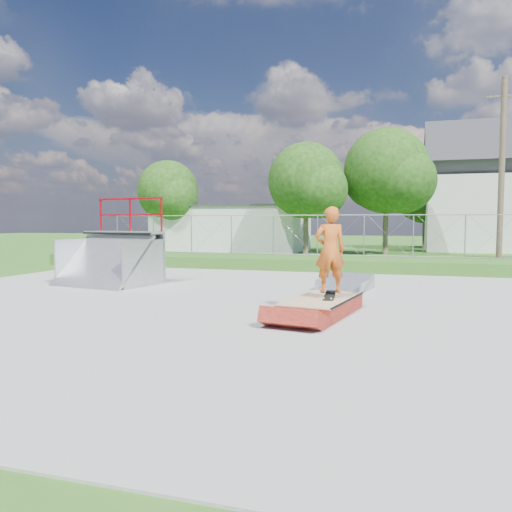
# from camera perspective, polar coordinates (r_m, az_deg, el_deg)

# --- Properties ---
(ground) EXTENTS (120.00, 120.00, 0.00)m
(ground) POSITION_cam_1_polar(r_m,az_deg,el_deg) (11.94, -1.70, -5.74)
(ground) COLOR #2A5D1A
(ground) RESTS_ON ground
(concrete_pad) EXTENTS (20.00, 16.00, 0.04)m
(concrete_pad) POSITION_cam_1_polar(r_m,az_deg,el_deg) (11.94, -1.70, -5.64)
(concrete_pad) COLOR #9A9A97
(concrete_pad) RESTS_ON ground
(grass_berm) EXTENTS (24.00, 3.00, 0.50)m
(grass_berm) POSITION_cam_1_polar(r_m,az_deg,el_deg) (21.07, 6.55, -0.84)
(grass_berm) COLOR #2A5D1A
(grass_berm) RESTS_ON ground
(grind_box) EXTENTS (1.56, 2.59, 0.36)m
(grind_box) POSITION_cam_1_polar(r_m,az_deg,el_deg) (10.89, 7.53, -5.75)
(grind_box) COLOR maroon
(grind_box) RESTS_ON concrete_pad
(quarter_pipe) EXTENTS (3.13, 2.78, 2.78)m
(quarter_pipe) POSITION_cam_1_polar(r_m,az_deg,el_deg) (16.35, -16.70, 1.63)
(quarter_pipe) COLOR #A2A4AA
(quarter_pipe) RESTS_ON concrete_pad
(flat_bank_ramp) EXTENTS (1.62, 1.69, 0.42)m
(flat_bank_ramp) POSITION_cam_1_polar(r_m,az_deg,el_deg) (14.86, 10.15, -3.06)
(flat_bank_ramp) COLOR #A2A4AA
(flat_bank_ramp) RESTS_ON concrete_pad
(skateboard) EXTENTS (0.26, 0.80, 0.13)m
(skateboard) POSITION_cam_1_polar(r_m,az_deg,el_deg) (10.90, 8.40, -4.55)
(skateboard) COLOR black
(skateboard) RESTS_ON grind_box
(skater) EXTENTS (0.80, 0.68, 1.85)m
(skater) POSITION_cam_1_polar(r_m,az_deg,el_deg) (10.80, 8.45, 0.30)
(skater) COLOR #C6591C
(skater) RESTS_ON grind_box
(concrete_stairs) EXTENTS (1.50, 1.60, 0.80)m
(concrete_stairs) POSITION_cam_1_polar(r_m,az_deg,el_deg) (23.39, -14.78, -0.10)
(concrete_stairs) COLOR #9A9A97
(concrete_stairs) RESTS_ON ground
(chain_link_fence) EXTENTS (20.00, 0.06, 1.80)m
(chain_link_fence) POSITION_cam_1_polar(r_m,az_deg,el_deg) (21.99, 7.04, 2.36)
(chain_link_fence) COLOR gray
(chain_link_fence) RESTS_ON grass_berm
(utility_building_flat) EXTENTS (10.00, 6.00, 3.00)m
(utility_building_flat) POSITION_cam_1_polar(r_m,az_deg,el_deg) (35.18, -2.66, 3.15)
(utility_building_flat) COLOR white
(utility_building_flat) RESTS_ON ground
(gable_house) EXTENTS (8.40, 6.08, 8.94)m
(gable_house) POSITION_cam_1_polar(r_m,az_deg,el_deg) (37.57, 25.03, 6.40)
(gable_house) COLOR white
(gable_house) RESTS_ON ground
(utility_pole) EXTENTS (0.24, 0.24, 8.00)m
(utility_pole) POSITION_cam_1_polar(r_m,az_deg,el_deg) (23.54, 26.26, 8.42)
(utility_pole) COLOR brown
(utility_pole) RESTS_ON ground
(tree_left_near) EXTENTS (4.76, 4.48, 6.65)m
(tree_left_near) POSITION_cam_1_polar(r_m,az_deg,el_deg) (29.59, 6.16, 8.28)
(tree_left_near) COLOR brown
(tree_left_near) RESTS_ON ground
(tree_center) EXTENTS (5.44, 5.12, 7.60)m
(tree_center) POSITION_cam_1_polar(r_m,az_deg,el_deg) (31.11, 15.20, 9.07)
(tree_center) COLOR brown
(tree_center) RESTS_ON ground
(tree_left_far) EXTENTS (4.42, 4.16, 6.18)m
(tree_left_far) POSITION_cam_1_polar(r_m,az_deg,el_deg) (34.72, -9.80, 7.11)
(tree_left_far) COLOR brown
(tree_left_far) RESTS_ON ground
(tree_back_mid) EXTENTS (4.08, 3.84, 5.70)m
(tree_back_mid) POSITION_cam_1_polar(r_m,az_deg,el_deg) (39.08, 19.10, 6.15)
(tree_back_mid) COLOR brown
(tree_back_mid) RESTS_ON ground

